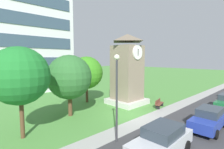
% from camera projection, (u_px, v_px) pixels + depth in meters
% --- Properties ---
extents(ground_plane, '(160.00, 160.00, 0.00)m').
position_uv_depth(ground_plane, '(130.00, 116.00, 16.38)').
color(ground_plane, '#4C893D').
extents(street_asphalt, '(120.00, 7.20, 0.01)m').
position_uv_depth(street_asphalt, '(195.00, 136.00, 12.00)').
color(street_asphalt, '#38383A').
rests_on(street_asphalt, ground).
extents(kerb_strip, '(120.00, 1.60, 0.01)m').
position_uv_depth(kerb_strip, '(144.00, 120.00, 15.16)').
color(kerb_strip, '#9E9E99').
rests_on(kerb_strip, ground).
extents(office_building, '(18.49, 14.50, 19.20)m').
position_uv_depth(office_building, '(4.00, 34.00, 28.75)').
color(office_building, silver).
rests_on(office_building, ground).
extents(clock_tower, '(4.01, 4.01, 8.42)m').
position_uv_depth(clock_tower, '(127.00, 74.00, 20.43)').
color(clock_tower, gray).
rests_on(clock_tower, ground).
extents(park_bench, '(1.86, 0.91, 0.88)m').
position_uv_depth(park_bench, '(159.00, 103.00, 19.06)').
color(park_bench, brown).
rests_on(park_bench, ground).
extents(street_lamp, '(0.36, 0.36, 5.80)m').
position_uv_depth(street_lamp, '(117.00, 88.00, 10.95)').
color(street_lamp, '#333338').
rests_on(street_lamp, ground).
extents(tree_by_building, '(4.04, 4.04, 5.78)m').
position_uv_depth(tree_by_building, '(87.00, 73.00, 21.04)').
color(tree_by_building, '#513823').
rests_on(tree_by_building, ground).
extents(tree_near_tower, '(3.97, 3.97, 6.36)m').
position_uv_depth(tree_near_tower, '(20.00, 76.00, 11.39)').
color(tree_near_tower, '#513823').
rests_on(tree_near_tower, ground).
extents(tree_streetside, '(4.23, 4.23, 5.88)m').
position_uv_depth(tree_streetside, '(69.00, 77.00, 16.01)').
color(tree_streetside, '#513823').
rests_on(tree_streetside, ground).
extents(parked_car_silver, '(4.65, 2.15, 1.69)m').
position_uv_depth(parked_car_silver, '(162.00, 140.00, 9.70)').
color(parked_car_silver, silver).
rests_on(parked_car_silver, ground).
extents(parked_car_blue, '(4.46, 2.01, 1.69)m').
position_uv_depth(parked_car_blue, '(209.00, 119.00, 13.15)').
color(parked_car_blue, '#23389E').
rests_on(parked_car_blue, ground).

